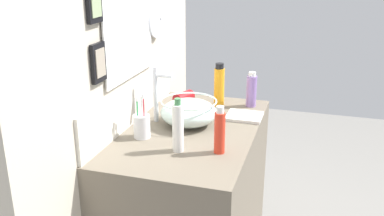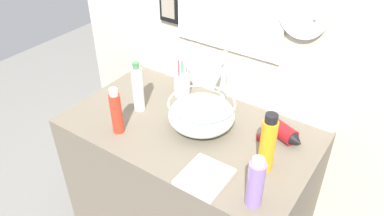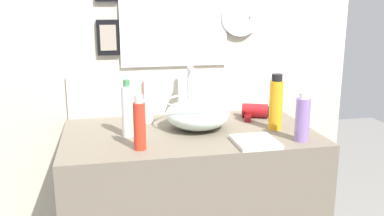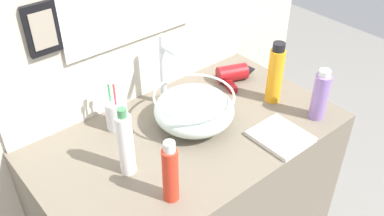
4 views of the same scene
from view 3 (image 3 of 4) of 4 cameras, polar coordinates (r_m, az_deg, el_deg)
The scene contains 10 objects.
back_panel at distance 2.09m, azimuth -2.27°, elevation 8.28°, with size 1.78×0.10×2.48m.
glass_bowl_sink at distance 1.84m, azimuth 0.76°, elevation -0.77°, with size 0.28×0.28×0.13m.
faucet at distance 1.98m, azimuth -0.26°, elevation 2.94°, with size 0.02×0.10×0.28m.
hair_drier at distance 2.05m, azimuth 8.75°, elevation -0.44°, with size 0.18×0.14×0.07m.
toothbrush_cup at distance 1.97m, azimuth -6.29°, elevation -0.21°, with size 0.08×0.08×0.21m.
lotion_bottle at distance 1.75m, azimuth -8.61°, elevation -0.33°, with size 0.05×0.05×0.24m.
shampoo_bottle at distance 1.59m, azimuth -7.01°, elevation -2.17°, with size 0.05×0.05×0.21m.
soap_dispenser at distance 1.86m, azimuth 11.11°, elevation 0.64°, with size 0.06×0.06×0.24m.
spray_bottle at distance 1.73m, azimuth 14.52°, elevation -1.35°, with size 0.06×0.06×0.19m.
hand_towel at distance 1.68m, azimuth 8.43°, elevation -4.48°, with size 0.16×0.18×0.02m, color silver.
Camera 3 is at (-0.34, -1.72, 1.45)m, focal length 40.00 mm.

